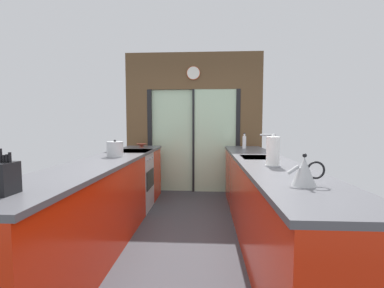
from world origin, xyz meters
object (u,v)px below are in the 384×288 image
at_px(mixing_bowl, 141,145).
at_px(soap_bottle, 244,142).
at_px(oven_range, 132,180).
at_px(knife_block, 6,178).
at_px(stock_pot, 115,149).
at_px(paper_towel_roll, 273,152).
at_px(kettle, 304,171).

height_order(mixing_bowl, soap_bottle, soap_bottle).
relative_size(oven_range, knife_block, 3.47).
xyz_separation_m(stock_pot, paper_towel_roll, (1.78, -0.65, 0.05)).
bearing_deg(stock_pot, paper_towel_roll, -20.09).
bearing_deg(knife_block, kettle, 10.07).
height_order(kettle, paper_towel_roll, paper_towel_roll).
relative_size(mixing_bowl, paper_towel_roll, 0.61).
bearing_deg(soap_bottle, paper_towel_roll, -90.00).
relative_size(knife_block, kettle, 1.08).
height_order(stock_pot, soap_bottle, soap_bottle).
relative_size(oven_range, stock_pot, 4.30).
xyz_separation_m(oven_range, paper_towel_roll, (1.80, -1.41, 0.61)).
relative_size(mixing_bowl, soap_bottle, 0.73).
bearing_deg(kettle, mixing_bowl, 122.64).
distance_m(oven_range, soap_bottle, 1.95).
distance_m(stock_pot, soap_bottle, 2.16).
distance_m(mixing_bowl, kettle, 3.31).
relative_size(stock_pot, paper_towel_roll, 0.68).
distance_m(mixing_bowl, soap_bottle, 1.78).
bearing_deg(oven_range, kettle, -50.84).
relative_size(mixing_bowl, stock_pot, 0.89).
distance_m(oven_range, mixing_bowl, 0.76).
bearing_deg(soap_bottle, oven_range, -165.34).
relative_size(knife_block, stock_pot, 1.24).
bearing_deg(knife_block, stock_pot, 90.00).
xyz_separation_m(oven_range, knife_block, (0.02, -2.53, 0.56)).
height_order(oven_range, kettle, kettle).
height_order(mixing_bowl, knife_block, knife_block).
height_order(oven_range, mixing_bowl, mixing_bowl).
xyz_separation_m(oven_range, mixing_bowl, (0.02, 0.57, 0.50)).
bearing_deg(mixing_bowl, oven_range, -91.85).
height_order(oven_range, stock_pot, stock_pot).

